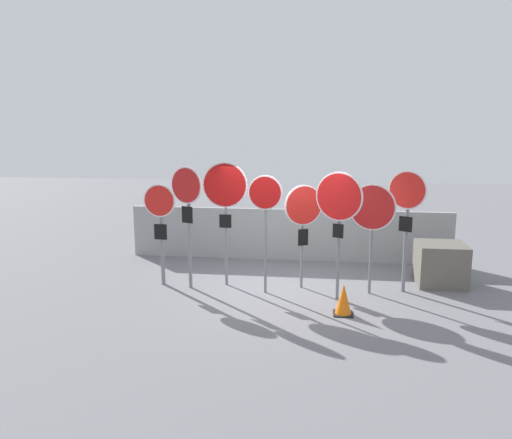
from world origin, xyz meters
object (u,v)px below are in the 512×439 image
at_px(stop_sign_4, 303,212).
at_px(traffic_cone_0, 344,300).
at_px(stop_sign_7, 407,206).
at_px(storage_crate, 440,264).
at_px(stop_sign_5, 339,205).
at_px(stop_sign_0, 160,217).
at_px(stop_sign_3, 265,204).
at_px(stop_sign_1, 187,201).
at_px(stop_sign_6, 372,213).
at_px(stop_sign_2, 225,194).

relative_size(stop_sign_4, traffic_cone_0, 3.85).
bearing_deg(stop_sign_7, storage_crate, 64.31).
bearing_deg(stop_sign_5, stop_sign_7, 48.71).
distance_m(stop_sign_0, stop_sign_5, 3.65).
height_order(stop_sign_4, stop_sign_5, stop_sign_5).
distance_m(traffic_cone_0, storage_crate, 2.90).
bearing_deg(traffic_cone_0, stop_sign_5, 97.67).
xyz_separation_m(stop_sign_3, stop_sign_4, (0.73, 0.42, -0.23)).
bearing_deg(stop_sign_4, stop_sign_5, -69.05).
height_order(stop_sign_1, traffic_cone_0, stop_sign_1).
bearing_deg(stop_sign_6, stop_sign_4, -173.48).
xyz_separation_m(stop_sign_2, traffic_cone_0, (2.37, -1.34, -1.67)).
height_order(stop_sign_7, storage_crate, stop_sign_7).
bearing_deg(traffic_cone_0, stop_sign_7, 47.99).
bearing_deg(stop_sign_4, traffic_cone_0, -87.36).
bearing_deg(stop_sign_5, stop_sign_4, 162.00).
xyz_separation_m(stop_sign_2, stop_sign_3, (0.86, -0.39, -0.12)).
distance_m(stop_sign_3, stop_sign_6, 2.08).
xyz_separation_m(stop_sign_1, stop_sign_7, (4.32, 0.31, -0.06)).
relative_size(stop_sign_4, stop_sign_6, 0.97).
bearing_deg(stop_sign_3, storage_crate, 21.05).
xyz_separation_m(stop_sign_4, traffic_cone_0, (0.78, -1.37, -1.32)).
distance_m(stop_sign_4, stop_sign_7, 2.02).
bearing_deg(stop_sign_7, stop_sign_0, -149.70).
bearing_deg(stop_sign_5, stop_sign_3, -163.68).
relative_size(stop_sign_5, storage_crate, 2.53).
relative_size(stop_sign_2, storage_crate, 2.65).
relative_size(stop_sign_6, storage_crate, 2.26).
bearing_deg(stop_sign_6, storage_crate, 43.66).
relative_size(stop_sign_1, stop_sign_3, 1.06).
height_order(stop_sign_1, stop_sign_5, stop_sign_1).
bearing_deg(stop_sign_3, traffic_cone_0, -27.41).
bearing_deg(stop_sign_3, stop_sign_5, -2.92).
xyz_separation_m(stop_sign_0, storage_crate, (5.80, 0.79, -1.02)).
xyz_separation_m(stop_sign_0, traffic_cone_0, (3.70, -1.21, -1.19)).
bearing_deg(storage_crate, stop_sign_6, -151.69).
bearing_deg(stop_sign_3, stop_sign_6, 10.75).
distance_m(stop_sign_2, stop_sign_3, 0.95).
relative_size(stop_sign_3, stop_sign_5, 0.96).
distance_m(stop_sign_2, traffic_cone_0, 3.19).
bearing_deg(stop_sign_2, stop_sign_0, -172.26).
height_order(stop_sign_2, stop_sign_3, stop_sign_2).
distance_m(stop_sign_4, traffic_cone_0, 2.05).
bearing_deg(stop_sign_4, stop_sign_3, -177.16).
distance_m(stop_sign_0, stop_sign_1, 0.73).
xyz_separation_m(stop_sign_5, stop_sign_6, (0.65, 0.40, -0.22)).
bearing_deg(stop_sign_1, stop_sign_2, 44.43).
bearing_deg(stop_sign_6, stop_sign_2, -168.10).
bearing_deg(stop_sign_4, storage_crate, -14.62).
height_order(stop_sign_0, stop_sign_7, stop_sign_7).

